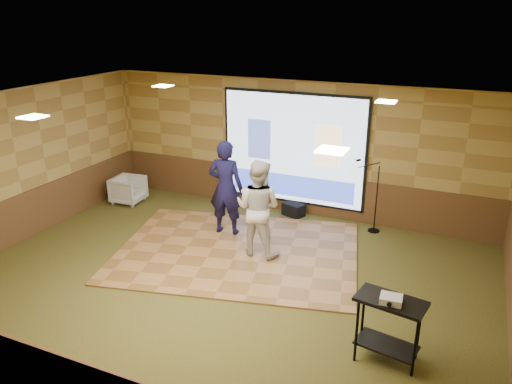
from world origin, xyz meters
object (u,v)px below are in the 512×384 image
at_px(player_right, 258,208).
at_px(av_table, 389,319).
at_px(banquet_chair, 128,190).
at_px(projector, 391,299).
at_px(dance_floor, 238,251).
at_px(mic_stand, 373,209).
at_px(player_left, 226,188).
at_px(projector_screen, 293,150).
at_px(duffel_bag, 294,209).

distance_m(player_right, av_table, 3.51).
bearing_deg(banquet_chair, projector, -121.31).
height_order(dance_floor, mic_stand, mic_stand).
relative_size(player_left, banquet_chair, 2.78).
height_order(projector_screen, av_table, projector_screen).
bearing_deg(av_table, mic_stand, 104.12).
bearing_deg(banquet_chair, player_left, -106.46).
distance_m(player_left, duffel_bag, 1.96).
height_order(player_left, player_right, player_left).
bearing_deg(player_right, dance_floor, 12.83).
distance_m(projector_screen, mic_stand, 2.17).
bearing_deg(dance_floor, player_right, 10.65).
xyz_separation_m(projector_screen, mic_stand, (1.91, -0.30, -0.98)).
height_order(projector, duffel_bag, projector).
relative_size(projector_screen, player_left, 1.69).
height_order(dance_floor, av_table, av_table).
distance_m(player_right, banquet_chair, 4.18).
bearing_deg(duffel_bag, mic_stand, -3.68).
bearing_deg(banquet_chair, av_table, -120.88).
relative_size(dance_floor, duffel_bag, 9.81).
relative_size(projector, mic_stand, 0.18).
relative_size(player_right, banquet_chair, 2.61).
bearing_deg(player_left, player_right, 140.49).
bearing_deg(av_table, projector_screen, 123.89).
height_order(dance_floor, player_left, player_left).
distance_m(projector_screen, player_right, 2.32).
bearing_deg(mic_stand, projector_screen, 154.39).
bearing_deg(banquet_chair, duffel_bag, -82.43).
height_order(dance_floor, banquet_chair, banquet_chair).
xyz_separation_m(dance_floor, av_table, (3.18, -2.03, 0.63)).
relative_size(projector_screen, projector, 12.13).
height_order(player_left, duffel_bag, player_left).
distance_m(player_left, player_right, 1.15).
height_order(dance_floor, player_right, player_right).
xyz_separation_m(dance_floor, projector, (3.19, -2.10, 0.96)).
xyz_separation_m(player_right, av_table, (2.78, -2.11, -0.31)).
relative_size(player_left, av_table, 2.12).
bearing_deg(projector, av_table, 90.80).
height_order(projector_screen, player_left, projector_screen).
distance_m(av_table, mic_stand, 4.19).
height_order(mic_stand, duffel_bag, mic_stand).
distance_m(projector_screen, dance_floor, 2.76).
bearing_deg(dance_floor, banquet_chair, 159.81).
bearing_deg(av_table, player_right, 142.90).
xyz_separation_m(player_right, duffel_bag, (-0.02, 2.07, -0.81)).
bearing_deg(banquet_chair, mic_stand, -87.28).
bearing_deg(player_right, banquet_chair, -15.14).
xyz_separation_m(player_left, banquet_chair, (-2.97, 0.63, -0.69)).
height_order(player_right, av_table, player_right).
distance_m(player_left, projector, 4.68).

